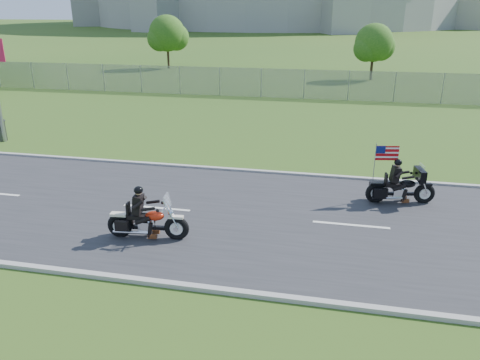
# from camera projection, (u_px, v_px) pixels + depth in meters

# --- Properties ---
(ground) EXTENTS (420.00, 420.00, 0.00)m
(ground) POSITION_uv_depth(u_px,v_px,m) (218.00, 214.00, 14.39)
(ground) COLOR #264916
(ground) RESTS_ON ground
(road) EXTENTS (120.00, 8.00, 0.04)m
(road) POSITION_uv_depth(u_px,v_px,m) (218.00, 214.00, 14.38)
(road) COLOR #28282B
(road) RESTS_ON ground
(curb_north) EXTENTS (120.00, 0.18, 0.12)m
(curb_north) POSITION_uv_depth(u_px,v_px,m) (244.00, 171.00, 18.09)
(curb_north) COLOR #9E9B93
(curb_north) RESTS_ON ground
(curb_south) EXTENTS (120.00, 0.18, 0.12)m
(curb_south) POSITION_uv_depth(u_px,v_px,m) (174.00, 285.00, 10.66)
(curb_south) COLOR #9E9B93
(curb_south) RESTS_ON ground
(fence) EXTENTS (60.00, 0.03, 2.00)m
(fence) POSITION_uv_depth(u_px,v_px,m) (220.00, 81.00, 33.35)
(fence) COLOR gray
(fence) RESTS_ON ground
(tree_fence_near) EXTENTS (3.52, 3.28, 4.75)m
(tree_fence_near) POSITION_uv_depth(u_px,v_px,m) (374.00, 45.00, 39.74)
(tree_fence_near) COLOR #382316
(tree_fence_near) RESTS_ON ground
(tree_fence_mid) EXTENTS (3.96, 3.69, 5.30)m
(tree_fence_mid) POSITION_uv_depth(u_px,v_px,m) (168.00, 35.00, 47.16)
(tree_fence_mid) COLOR #382316
(tree_fence_mid) RESTS_ON ground
(motorcycle_lead) EXTENTS (2.29, 0.70, 1.54)m
(motorcycle_lead) POSITION_uv_depth(u_px,v_px,m) (146.00, 222.00, 12.73)
(motorcycle_lead) COLOR black
(motorcycle_lead) RESTS_ON ground
(motorcycle_follow) EXTENTS (2.23, 0.88, 1.87)m
(motorcycle_follow) POSITION_uv_depth(u_px,v_px,m) (400.00, 188.00, 15.03)
(motorcycle_follow) COLOR black
(motorcycle_follow) RESTS_ON ground
(trash_can) EXTENTS (0.65, 0.65, 0.95)m
(trash_can) POSITION_uv_depth(u_px,v_px,m) (0.00, 131.00, 22.17)
(trash_can) COLOR #3A3A3F
(trash_can) RESTS_ON ground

